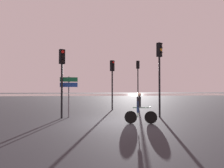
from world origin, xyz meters
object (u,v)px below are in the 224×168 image
direction_sign_post (69,89)px  cyclist (139,108)px  traffic_light_far_right (138,74)px  traffic_light_near_left (62,70)px  traffic_light_near_right (159,66)px  traffic_light_center (112,75)px

direction_sign_post → cyclist: 4.71m
traffic_light_far_right → traffic_light_near_left: bearing=85.7°
traffic_light_near_right → direction_sign_post: traffic_light_near_right is taller
traffic_light_far_right → traffic_light_center: traffic_light_far_right is taller
traffic_light_near_left → direction_sign_post: (0.37, 0.30, -1.17)m
direction_sign_post → traffic_light_near_left: bearing=32.1°
traffic_light_center → traffic_light_near_right: bearing=87.1°
traffic_light_near_right → traffic_light_center: traffic_light_near_right is taller
traffic_light_near_left → direction_sign_post: size_ratio=1.64×
cyclist → traffic_light_near_left: bearing=-105.1°
traffic_light_near_right → traffic_light_center: (-2.72, 3.85, -0.37)m
traffic_light_near_right → traffic_light_near_left: (-6.18, 0.07, -0.34)m
traffic_light_near_left → cyclist: (4.40, -1.95, -2.15)m
traffic_light_near_left → traffic_light_center: bearing=-164.2°
traffic_light_center → traffic_light_near_left: traffic_light_near_left is taller
direction_sign_post → traffic_light_center: bearing=-138.5°
traffic_light_center → cyclist: (0.93, -5.73, -2.12)m
traffic_light_far_right → traffic_light_near_right: (-0.66, -8.71, -0.13)m
traffic_light_far_right → cyclist: bearing=111.1°
traffic_light_center → traffic_light_near_left: bearing=9.4°
cyclist → traffic_light_center: bearing=-162.0°
traffic_light_far_right → cyclist: traffic_light_far_right is taller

